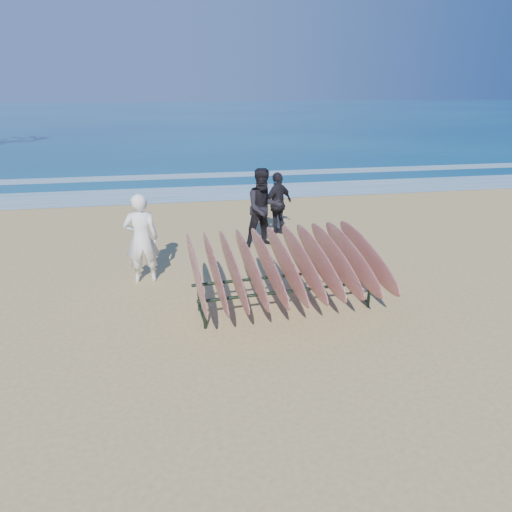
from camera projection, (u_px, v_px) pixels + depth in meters
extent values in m
plane|color=tan|center=(265.00, 326.00, 7.60)|extent=(120.00, 120.00, 0.00)
plane|color=navy|center=(180.00, 115.00, 58.21)|extent=(160.00, 160.00, 0.00)
plane|color=white|center=(211.00, 193.00, 16.80)|extent=(160.00, 160.00, 0.00)
plane|color=white|center=(204.00, 175.00, 20.02)|extent=(160.00, 160.00, 0.00)
cylinder|color=black|center=(205.00, 315.00, 7.44)|extent=(0.06, 0.06, 0.50)
cylinder|color=black|center=(369.00, 295.00, 8.15)|extent=(0.06, 0.06, 0.50)
cylinder|color=black|center=(199.00, 298.00, 8.03)|extent=(0.06, 0.06, 0.50)
cylinder|color=black|center=(353.00, 280.00, 8.74)|extent=(0.06, 0.06, 0.50)
cylinder|color=black|center=(291.00, 291.00, 7.71)|extent=(3.19, 0.31, 0.06)
cylinder|color=black|center=(279.00, 276.00, 8.30)|extent=(3.19, 0.31, 0.06)
cylinder|color=black|center=(202.00, 315.00, 7.79)|extent=(0.10, 0.65, 0.04)
cylinder|color=black|center=(360.00, 296.00, 8.51)|extent=(0.10, 0.65, 0.04)
ellipsoid|color=maroon|center=(196.00, 272.00, 7.49)|extent=(0.26, 2.46, 1.02)
ellipsoid|color=maroon|center=(215.00, 270.00, 7.57)|extent=(0.26, 2.46, 1.02)
ellipsoid|color=maroon|center=(233.00, 268.00, 7.64)|extent=(0.26, 2.46, 1.02)
ellipsoid|color=maroon|center=(251.00, 266.00, 7.72)|extent=(0.26, 2.46, 1.02)
ellipsoid|color=maroon|center=(268.00, 265.00, 7.79)|extent=(0.26, 2.46, 1.02)
ellipsoid|color=maroon|center=(285.00, 263.00, 7.86)|extent=(0.26, 2.46, 1.02)
ellipsoid|color=maroon|center=(302.00, 261.00, 7.94)|extent=(0.26, 2.46, 1.02)
ellipsoid|color=maroon|center=(319.00, 260.00, 8.01)|extent=(0.26, 2.46, 1.02)
ellipsoid|color=maroon|center=(335.00, 258.00, 8.09)|extent=(0.26, 2.46, 1.02)
ellipsoid|color=maroon|center=(351.00, 256.00, 8.16)|extent=(0.26, 2.46, 1.02)
ellipsoid|color=maroon|center=(367.00, 255.00, 8.24)|extent=(0.26, 2.46, 1.02)
imported|color=white|center=(141.00, 239.00, 9.02)|extent=(0.69, 0.47, 1.82)
imported|color=black|center=(264.00, 208.00, 11.04)|extent=(1.05, 0.89, 1.92)
imported|color=black|center=(278.00, 204.00, 11.97)|extent=(1.03, 0.88, 1.66)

